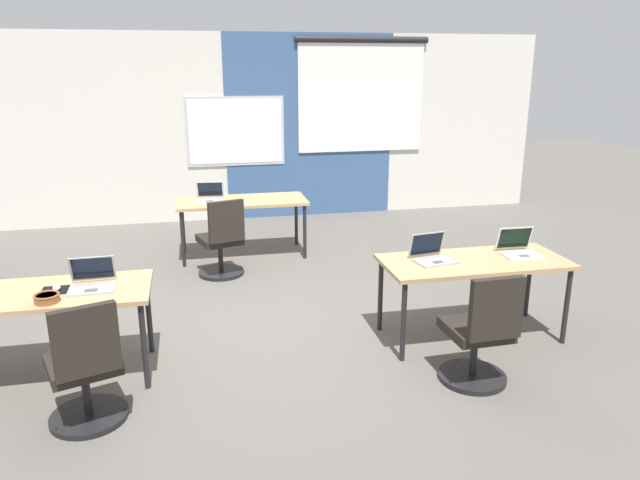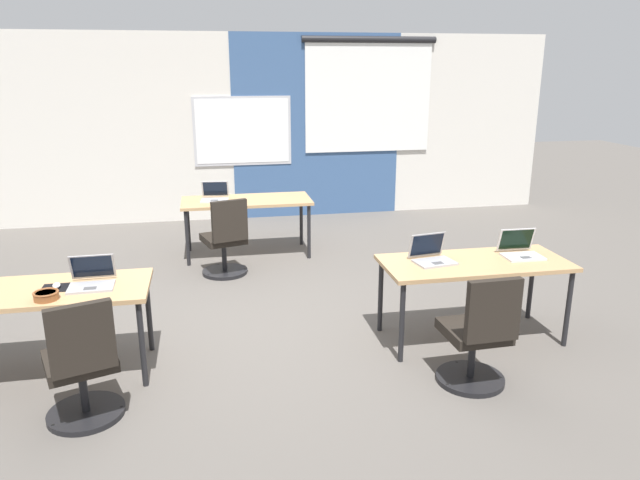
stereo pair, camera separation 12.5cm
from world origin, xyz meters
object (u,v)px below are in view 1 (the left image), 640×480
at_px(chair_far_left, 222,245).
at_px(chair_near_right_inner, 480,339).
at_px(desk_far_center, 242,204).
at_px(snack_bowl, 47,298).
at_px(laptop_far_left, 210,197).
at_px(chair_near_left_inner, 86,374).
at_px(laptop_near_right_end, 519,249).
at_px(desk_near_right, 474,266).
at_px(desk_near_left, 40,299).
at_px(laptop_near_left_inner, 92,282).
at_px(laptop_near_right_inner, 432,255).
at_px(mouse_near_left_inner, 56,288).

distance_m(chair_far_left, chair_near_right_inner, 3.33).
distance_m(desk_far_center, snack_bowl, 3.45).
distance_m(laptop_far_left, chair_near_left_inner, 3.70).
relative_size(laptop_near_right_end, snack_bowl, 1.89).
relative_size(laptop_far_left, chair_near_left_inner, 0.39).
relative_size(desk_near_right, laptop_far_left, 4.43).
height_order(desk_near_left, desk_near_right, same).
xyz_separation_m(laptop_far_left, chair_near_right_inner, (1.82, -3.62, -0.39)).
bearing_deg(chair_far_left, laptop_near_right_end, 124.76).
distance_m(desk_near_left, snack_bowl, 0.27).
xyz_separation_m(desk_near_left, chair_near_left_inner, (0.39, -0.70, -0.28)).
distance_m(laptop_near_left_inner, snack_bowl, 0.36).
bearing_deg(desk_far_center, laptop_near_left_inner, -116.14).
xyz_separation_m(chair_far_left, snack_bowl, (-1.34, -2.29, 0.38)).
xyz_separation_m(desk_near_left, desk_near_right, (3.50, 0.00, 0.00)).
relative_size(chair_far_left, laptop_near_right_end, 2.74).
bearing_deg(chair_far_left, desk_far_center, -128.79).
relative_size(desk_near_right, chair_far_left, 1.74).
bearing_deg(snack_bowl, desk_near_right, 3.80).
bearing_deg(snack_bowl, laptop_far_left, 67.65).
bearing_deg(laptop_near_right_end, laptop_near_left_inner, -177.93).
xyz_separation_m(laptop_near_left_inner, laptop_near_right_inner, (2.75, 0.05, 0.00)).
bearing_deg(desk_near_left, desk_far_center, 57.99).
bearing_deg(desk_near_right, laptop_far_left, 126.91).
height_order(laptop_far_left, laptop_near_right_inner, laptop_near_right_inner).
height_order(laptop_far_left, snack_bowl, laptop_far_left).
relative_size(chair_near_left_inner, snack_bowl, 5.18).
bearing_deg(desk_near_left, chair_far_left, 54.90).
distance_m(desk_near_left, mouse_near_left_inner, 0.15).
height_order(laptop_near_left_inner, chair_near_right_inner, laptop_near_left_inner).
bearing_deg(laptop_near_left_inner, laptop_near_right_inner, -0.46).
height_order(desk_far_center, chair_near_left_inner, chair_near_left_inner).
distance_m(laptop_near_right_end, chair_near_right_inner, 1.20).
relative_size(chair_far_left, laptop_near_right_inner, 2.47).
xyz_separation_m(desk_far_center, chair_far_left, (-0.30, -0.74, -0.28)).
distance_m(chair_far_left, mouse_near_left_inner, 2.47).
bearing_deg(desk_far_center, chair_far_left, -112.19).
bearing_deg(chair_near_left_inner, laptop_near_right_inner, 176.39).
distance_m(desk_near_right, chair_near_right_inner, 0.88).
relative_size(laptop_far_left, laptop_near_left_inner, 1.07).
bearing_deg(laptop_near_right_end, laptop_near_right_inner, -178.76).
bearing_deg(desk_near_left, mouse_near_left_inner, 2.21).
height_order(mouse_near_left_inner, chair_near_right_inner, chair_near_right_inner).
bearing_deg(desk_far_center, desk_near_left, -122.01).
relative_size(desk_near_right, chair_near_left_inner, 1.74).
xyz_separation_m(laptop_near_left_inner, snack_bowl, (-0.27, -0.23, -0.01)).
bearing_deg(desk_near_right, laptop_near_right_end, 7.41).
bearing_deg(desk_near_left, chair_near_left_inner, -60.75).
bearing_deg(laptop_near_left_inner, laptop_near_right_end, -0.71).
distance_m(chair_far_left, snack_bowl, 2.68).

